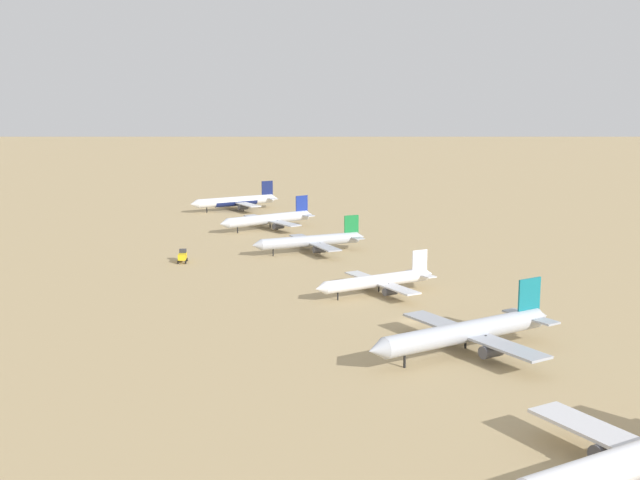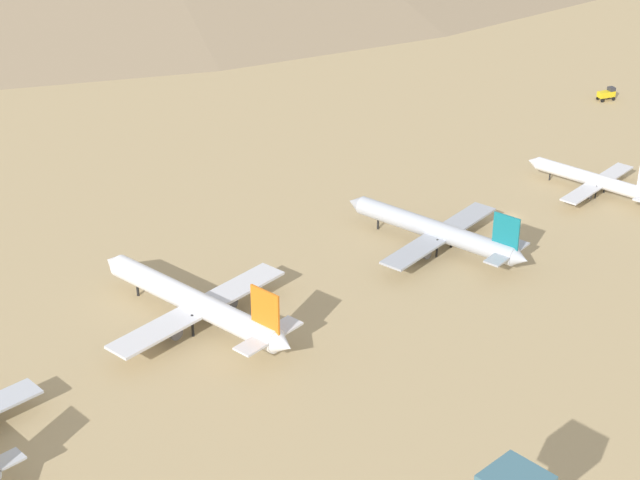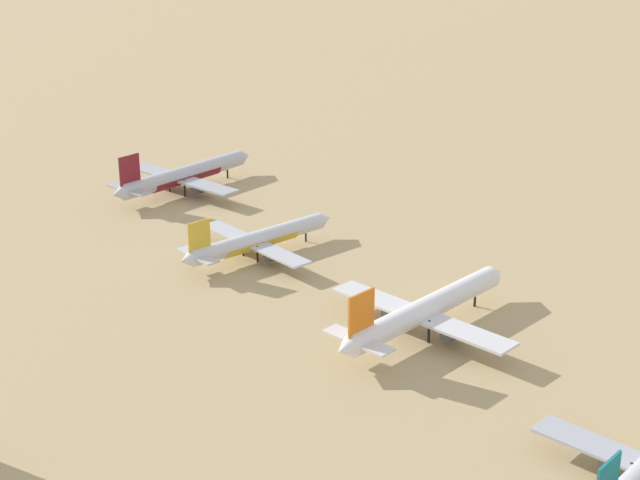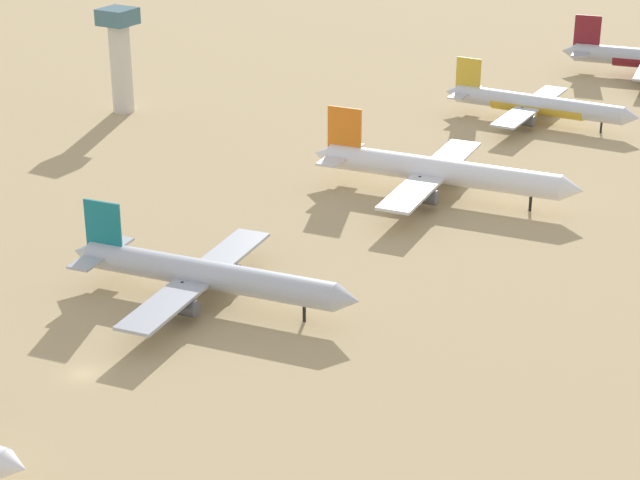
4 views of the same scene
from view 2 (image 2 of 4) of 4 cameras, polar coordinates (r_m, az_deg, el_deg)
The scene contains 5 objects.
ground_plane at distance 247.48m, azimuth 10.41°, elevation 1.24°, with size 2272.85×2272.85×0.00m, color tan.
parked_jet_3 at distance 262.54m, azimuth 14.78°, elevation 3.18°, with size 36.21×29.47×10.44m.
parked_jet_4 at distance 228.41m, azimuth 6.36°, elevation 0.51°, with size 46.47×37.91×13.40m.
parked_jet_5 at distance 200.64m, azimuth -6.84°, elevation -3.42°, with size 51.11×41.62×14.73m.
service_truck at distance 328.76m, azimuth 15.41°, elevation 7.72°, with size 4.30×5.68×3.90m.
Camera 2 is at (-127.40, 183.38, 106.72)m, focal length 58.58 mm.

